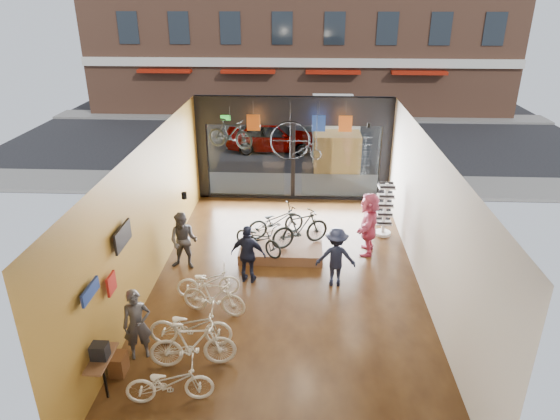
# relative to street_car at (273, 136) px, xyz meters

# --- Properties ---
(ground_plane) EXTENTS (7.00, 12.00, 0.04)m
(ground_plane) POSITION_rel_street_car_xyz_m (1.14, -12.00, -0.77)
(ground_plane) COLOR black
(ground_plane) RESTS_ON ground
(ceiling) EXTENTS (7.00, 12.00, 0.04)m
(ceiling) POSITION_rel_street_car_xyz_m (1.14, -12.00, 3.07)
(ceiling) COLOR black
(ceiling) RESTS_ON ground
(wall_left) EXTENTS (0.04, 12.00, 3.80)m
(wall_left) POSITION_rel_street_car_xyz_m (-2.38, -12.00, 1.15)
(wall_left) COLOR #AC8334
(wall_left) RESTS_ON ground
(wall_right) EXTENTS (0.04, 12.00, 3.80)m
(wall_right) POSITION_rel_street_car_xyz_m (4.66, -12.00, 1.15)
(wall_right) COLOR beige
(wall_right) RESTS_ON ground
(wall_back) EXTENTS (7.00, 0.04, 3.80)m
(wall_back) POSITION_rel_street_car_xyz_m (1.14, -18.02, 1.15)
(wall_back) COLOR beige
(wall_back) RESTS_ON ground
(storefront) EXTENTS (7.00, 0.26, 3.80)m
(storefront) POSITION_rel_street_car_xyz_m (1.14, -6.00, 1.15)
(storefront) COLOR black
(storefront) RESTS_ON ground
(exit_sign) EXTENTS (0.35, 0.06, 0.18)m
(exit_sign) POSITION_rel_street_car_xyz_m (-1.26, -6.12, 2.30)
(exit_sign) COLOR #198C26
(exit_sign) RESTS_ON storefront
(street_road) EXTENTS (30.00, 18.00, 0.02)m
(street_road) POSITION_rel_street_car_xyz_m (1.14, 3.00, -0.76)
(street_road) COLOR black
(street_road) RESTS_ON ground
(sidewalk_near) EXTENTS (30.00, 2.40, 0.12)m
(sidewalk_near) POSITION_rel_street_car_xyz_m (1.14, -4.80, -0.69)
(sidewalk_near) COLOR slate
(sidewalk_near) RESTS_ON ground
(sidewalk_far) EXTENTS (30.00, 2.00, 0.12)m
(sidewalk_far) POSITION_rel_street_car_xyz_m (1.14, 7.00, -0.69)
(sidewalk_far) COLOR slate
(sidewalk_far) RESTS_ON ground
(street_car) EXTENTS (4.40, 1.77, 1.50)m
(street_car) POSITION_rel_street_car_xyz_m (0.00, 0.00, 0.00)
(street_car) COLOR gray
(street_car) RESTS_ON street_road
(box_truck) EXTENTS (2.03, 6.09, 2.40)m
(box_truck) POSITION_rel_street_car_xyz_m (2.93, -1.00, 0.45)
(box_truck) COLOR silver
(box_truck) RESTS_ON street_road
(floor_bike_0) EXTENTS (1.71, 0.81, 0.86)m
(floor_bike_0) POSITION_rel_street_car_xyz_m (-0.89, -16.29, -0.32)
(floor_bike_0) COLOR beige
(floor_bike_0) RESTS_ON ground_plane
(floor_bike_1) EXTENTS (1.83, 0.74, 1.07)m
(floor_bike_1) POSITION_rel_street_car_xyz_m (-0.66, -15.31, -0.22)
(floor_bike_1) COLOR beige
(floor_bike_1) RESTS_ON ground_plane
(floor_bike_2) EXTENTS (1.83, 0.67, 0.95)m
(floor_bike_2) POSITION_rel_street_car_xyz_m (-0.85, -14.63, -0.27)
(floor_bike_2) COLOR beige
(floor_bike_2) RESTS_ON ground_plane
(floor_bike_3) EXTENTS (1.66, 0.81, 0.96)m
(floor_bike_3) POSITION_rel_street_car_xyz_m (-0.55, -13.47, -0.27)
(floor_bike_3) COLOR beige
(floor_bike_3) RESTS_ON ground_plane
(floor_bike_4) EXTENTS (1.65, 0.82, 0.83)m
(floor_bike_4) POSITION_rel_street_car_xyz_m (-0.83, -12.71, -0.33)
(floor_bike_4) COLOR beige
(floor_bike_4) RESTS_ON ground_plane
(display_platform) EXTENTS (2.40, 1.80, 0.30)m
(display_platform) POSITION_rel_street_car_xyz_m (0.92, -10.28, -0.60)
(display_platform) COLOR brown
(display_platform) RESTS_ON ground_plane
(display_bike_left) EXTENTS (1.68, 1.40, 0.86)m
(display_bike_left) POSITION_rel_street_car_xyz_m (0.29, -10.91, -0.02)
(display_bike_left) COLOR black
(display_bike_left) RESTS_ON display_platform
(display_bike_mid) EXTENTS (1.83, 1.30, 1.09)m
(display_bike_mid) POSITION_rel_street_car_xyz_m (1.46, -10.40, 0.09)
(display_bike_mid) COLOR black
(display_bike_mid) RESTS_ON display_platform
(display_bike_right) EXTENTS (1.90, 1.37, 0.95)m
(display_bike_right) POSITION_rel_street_car_xyz_m (0.72, -9.80, 0.03)
(display_bike_right) COLOR black
(display_bike_right) RESTS_ON display_platform
(customer_0) EXTENTS (0.68, 0.56, 1.60)m
(customer_0) POSITION_rel_street_car_xyz_m (-1.86, -15.06, 0.05)
(customer_0) COLOR #3F3F44
(customer_0) RESTS_ON ground_plane
(customer_1) EXTENTS (0.87, 0.71, 1.66)m
(customer_1) POSITION_rel_street_car_xyz_m (-1.74, -11.33, 0.08)
(customer_1) COLOR #3F3F44
(customer_1) RESTS_ON ground_plane
(customer_2) EXTENTS (1.01, 0.57, 1.62)m
(customer_2) POSITION_rel_street_car_xyz_m (0.12, -11.97, 0.06)
(customer_2) COLOR #161C33
(customer_2) RESTS_ON ground_plane
(customer_3) EXTENTS (1.06, 0.63, 1.63)m
(customer_3) POSITION_rel_street_car_xyz_m (2.41, -12.00, 0.06)
(customer_3) COLOR #161C33
(customer_3) RESTS_ON ground_plane
(customer_5) EXTENTS (0.88, 1.82, 1.89)m
(customer_5) POSITION_rel_street_car_xyz_m (3.46, -10.17, 0.19)
(customer_5) COLOR #CC4C72
(customer_5) RESTS_ON ground_plane
(sunglasses_rack) EXTENTS (0.57, 0.49, 1.74)m
(sunglasses_rack) POSITION_rel_street_car_xyz_m (4.09, -8.96, 0.12)
(sunglasses_rack) COLOR white
(sunglasses_rack) RESTS_ON ground_plane
(wall_merch) EXTENTS (0.40, 2.40, 2.60)m
(wall_merch) POSITION_rel_street_car_xyz_m (-2.24, -15.50, 0.55)
(wall_merch) COLOR navy
(wall_merch) RESTS_ON wall_left
(penny_farthing) EXTENTS (1.67, 0.06, 1.34)m
(penny_farthing) POSITION_rel_street_car_xyz_m (1.34, -7.21, 1.75)
(penny_farthing) COLOR black
(penny_farthing) RESTS_ON ceiling
(hung_bike) EXTENTS (1.64, 0.95, 0.95)m
(hung_bike) POSITION_rel_street_car_xyz_m (-0.86, -7.80, 2.18)
(hung_bike) COLOR black
(hung_bike) RESTS_ON ceiling
(jersey_left) EXTENTS (0.45, 0.03, 0.55)m
(jersey_left) POSITION_rel_street_car_xyz_m (-0.20, -6.80, 2.30)
(jersey_left) COLOR #CC5919
(jersey_left) RESTS_ON ceiling
(jersey_mid) EXTENTS (0.45, 0.03, 0.55)m
(jersey_mid) POSITION_rel_street_car_xyz_m (2.01, -6.80, 2.30)
(jersey_mid) COLOR #1E3F99
(jersey_mid) RESTS_ON ceiling
(jersey_right) EXTENTS (0.45, 0.03, 0.55)m
(jersey_right) POSITION_rel_street_car_xyz_m (2.90, -6.80, 2.30)
(jersey_right) COLOR #CC5919
(jersey_right) RESTS_ON ceiling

